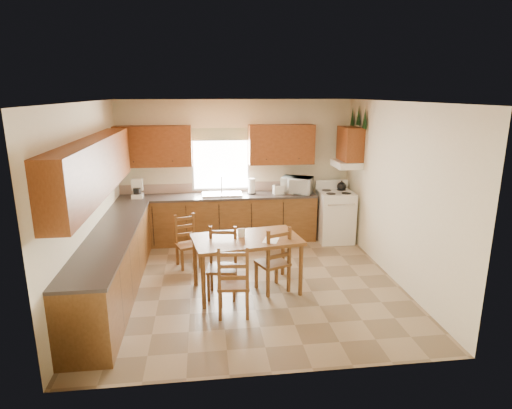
{
  "coord_description": "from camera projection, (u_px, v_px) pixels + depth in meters",
  "views": [
    {
      "loc": [
        -0.64,
        -6.02,
        2.83
      ],
      "look_at": [
        0.15,
        0.3,
        1.15
      ],
      "focal_mm": 30.0,
      "sensor_mm": 36.0,
      "label": 1
    }
  ],
  "objects": [
    {
      "name": "pine_decal_a",
      "position": [
        365.0,
        118.0,
        7.51
      ],
      "size": [
        0.22,
        0.22,
        0.36
      ],
      "primitive_type": "cone",
      "color": "black",
      "rests_on": "wall_right"
    },
    {
      "name": "pine_decal_b",
      "position": [
        359.0,
        115.0,
        7.81
      ],
      "size": [
        0.22,
        0.22,
        0.36
      ],
      "primitive_type": "cone",
      "color": "black",
      "rests_on": "wall_right"
    },
    {
      "name": "wall_left",
      "position": [
        88.0,
        202.0,
        5.96
      ],
      "size": [
        4.5,
        4.5,
        0.0
      ],
      "primitive_type": "plane",
      "color": "beige",
      "rests_on": "floor"
    },
    {
      "name": "backsplash",
      "position": [
        217.0,
        187.0,
        8.42
      ],
      "size": [
        3.75,
        0.01,
        0.18
      ],
      "primitive_type": "cube",
      "color": "gray",
      "rests_on": "counter_back"
    },
    {
      "name": "table_card",
      "position": [
        241.0,
        233.0,
        6.12
      ],
      "size": [
        0.1,
        0.03,
        0.13
      ],
      "primitive_type": "cube",
      "rotation": [
        0.0,
        0.0,
        0.08
      ],
      "color": "white",
      "rests_on": "dining_table"
    },
    {
      "name": "lower_cab_back",
      "position": [
        219.0,
        219.0,
        8.29
      ],
      "size": [
        3.75,
        0.6,
        0.88
      ],
      "primitive_type": "cube",
      "color": "brown",
      "rests_on": "floor"
    },
    {
      "name": "pine_decal_c",
      "position": [
        353.0,
        116.0,
        8.12
      ],
      "size": [
        0.22,
        0.22,
        0.36
      ],
      "primitive_type": "cone",
      "color": "black",
      "rests_on": "wall_right"
    },
    {
      "name": "counter_left",
      "position": [
        111.0,
        235.0,
        5.97
      ],
      "size": [
        0.63,
        3.6,
        0.04
      ],
      "primitive_type": "cube",
      "color": "#3C3431",
      "rests_on": "lower_cab_left"
    },
    {
      "name": "lower_cab_left",
      "position": [
        114.0,
        265.0,
        6.08
      ],
      "size": [
        0.6,
        3.6,
        0.88
      ],
      "primitive_type": "cube",
      "color": "brown",
      "rests_on": "floor"
    },
    {
      "name": "window_pane",
      "position": [
        221.0,
        160.0,
        8.27
      ],
      "size": [
        1.05,
        0.01,
        1.1
      ],
      "primitive_type": "cube",
      "color": "white",
      "rests_on": "wall_back"
    },
    {
      "name": "paper_towel",
      "position": [
        252.0,
        186.0,
        8.24
      ],
      "size": [
        0.15,
        0.15,
        0.3
      ],
      "primitive_type": "cylinder",
      "rotation": [
        0.0,
        0.0,
        0.19
      ],
      "color": "white",
      "rests_on": "counter_back"
    },
    {
      "name": "table_paper",
      "position": [
        271.0,
        240.0,
        6.01
      ],
      "size": [
        0.28,
        0.32,
        0.0
      ],
      "primitive_type": "cube",
      "rotation": [
        0.0,
        0.0,
        -0.34
      ],
      "color": "white",
      "rests_on": "dining_table"
    },
    {
      "name": "wall_back",
      "position": [
        236.0,
        170.0,
        8.39
      ],
      "size": [
        4.5,
        4.5,
        0.0
      ],
      "primitive_type": "plane",
      "color": "beige",
      "rests_on": "floor"
    },
    {
      "name": "toaster",
      "position": [
        279.0,
        190.0,
        8.25
      ],
      "size": [
        0.22,
        0.16,
        0.17
      ],
      "primitive_type": "cube",
      "rotation": [
        0.0,
        0.0,
        0.13
      ],
      "color": "silver",
      "rests_on": "counter_back"
    },
    {
      "name": "ceiling",
      "position": [
        248.0,
        102.0,
        5.89
      ],
      "size": [
        4.5,
        4.5,
        0.0
      ],
      "primitive_type": "plane",
      "color": "brown",
      "rests_on": "floor"
    },
    {
      "name": "dining_table",
      "position": [
        247.0,
        264.0,
        6.21
      ],
      "size": [
        1.63,
        1.1,
        0.81
      ],
      "primitive_type": "cube",
      "rotation": [
        0.0,
        0.0,
        0.16
      ],
      "color": "brown",
      "rests_on": "floor"
    },
    {
      "name": "upper_cab_back_left",
      "position": [
        153.0,
        146.0,
        7.92
      ],
      "size": [
        1.41,
        0.33,
        0.75
      ],
      "primitive_type": "cube",
      "color": "brown",
      "rests_on": "wall_back"
    },
    {
      "name": "upper_cab_back_right",
      "position": [
        281.0,
        144.0,
        8.21
      ],
      "size": [
        1.25,
        0.33,
        0.75
      ],
      "primitive_type": "cube",
      "color": "brown",
      "rests_on": "wall_back"
    },
    {
      "name": "range_hood",
      "position": [
        346.0,
        164.0,
        8.01
      ],
      "size": [
        0.44,
        0.62,
        0.12
      ],
      "primitive_type": "cube",
      "color": "silver",
      "rests_on": "wall_right"
    },
    {
      "name": "coffeemaker",
      "position": [
        137.0,
        189.0,
        7.92
      ],
      "size": [
        0.2,
        0.24,
        0.34
      ],
      "primitive_type": "cube",
      "rotation": [
        0.0,
        0.0,
        -0.0
      ],
      "color": "silver",
      "rests_on": "counter_back"
    },
    {
      "name": "chair_far_right",
      "position": [
        222.0,
        264.0,
        6.01
      ],
      "size": [
        0.47,
        0.45,
        0.98
      ],
      "primitive_type": "cube",
      "rotation": [
        0.0,
        0.0,
        -0.16
      ],
      "color": "brown",
      "rests_on": "floor"
    },
    {
      "name": "window_frame",
      "position": [
        221.0,
        160.0,
        8.27
      ],
      "size": [
        1.13,
        0.02,
        1.18
      ],
      "primitive_type": "cube",
      "color": "silver",
      "rests_on": "wall_back"
    },
    {
      "name": "floor",
      "position": [
        249.0,
        282.0,
        6.57
      ],
      "size": [
        4.5,
        4.5,
        0.0
      ],
      "primitive_type": "plane",
      "color": "#846F52",
      "rests_on": "ground"
    },
    {
      "name": "sink_basin",
      "position": [
        222.0,
        194.0,
        8.17
      ],
      "size": [
        0.75,
        0.45,
        0.04
      ],
      "primitive_type": "cube",
      "color": "silver",
      "rests_on": "counter_back"
    },
    {
      "name": "microwave",
      "position": [
        297.0,
        185.0,
        8.29
      ],
      "size": [
        0.65,
        0.57,
        0.32
      ],
      "primitive_type": "imported",
      "rotation": [
        0.0,
        0.0,
        -0.43
      ],
      "color": "silver",
      "rests_on": "counter_back"
    },
    {
      "name": "wall_front",
      "position": [
        274.0,
        252.0,
        4.07
      ],
      "size": [
        4.5,
        4.5,
        0.0
      ],
      "primitive_type": "plane",
      "color": "beige",
      "rests_on": "floor"
    },
    {
      "name": "wall_right",
      "position": [
        395.0,
        192.0,
        6.5
      ],
      "size": [
        4.5,
        4.5,
        0.0
      ],
      "primitive_type": "plane",
      "color": "beige",
      "rests_on": "floor"
    },
    {
      "name": "window_valance",
      "position": [
        220.0,
        134.0,
        8.12
      ],
      "size": [
        1.19,
        0.01,
        0.24
      ],
      "primitive_type": "cube",
      "color": "#587B46",
      "rests_on": "wall_back"
    },
    {
      "name": "chair_far_left",
      "position": [
        188.0,
        242.0,
        7.07
      ],
      "size": [
        0.46,
        0.45,
        0.86
      ],
      "primitive_type": "cube",
      "rotation": [
        0.0,
        0.0,
        0.34
      ],
      "color": "brown",
      "rests_on": "floor"
    },
    {
      "name": "upper_cab_left",
      "position": [
        94.0,
        167.0,
        5.71
      ],
      "size": [
        0.33,
        3.6,
        0.75
      ],
      "primitive_type": "cube",
      "color": "brown",
      "rests_on": "wall_left"
    },
    {
      "name": "chair_near_left",
      "position": [
        273.0,
        259.0,
        6.19
      ],
      "size": [
        0.53,
        0.52,
        0.98
      ],
      "primitive_type": "cube",
      "rotation": [
        0.0,
        0.0,
        3.54
      ],
      "color": "brown",
      "rests_on": "floor"
    },
    {
      "name": "counter_back",
      "position": [
        218.0,
        196.0,
        8.17
      ],
      "size": [
        3.75,
        0.63,
        0.04
      ],
      "primitive_type": "cube",
      "color": "#3C3431",
      "rests_on": "lower_cab_back"
    },
    {
      "name": "upper_cab_stove",
      "position": [
        350.0,
        144.0,
        7.92
      ],
      "size": [
        0.33,
        0.62,
        0.62
      ],
      "primitive_type": "cube",
      "color": "brown",
      "rests_on": "wall_right"
    },
    {
      "name": "chair_near_right",
      "position": [
        233.0,
        279.0,
        5.51
      ],
      "size": [
        0.44,
        0.42,
        0.98
      ],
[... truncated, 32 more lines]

